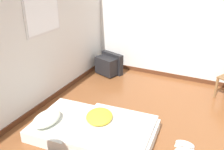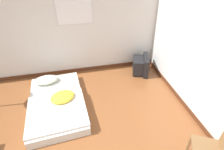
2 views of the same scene
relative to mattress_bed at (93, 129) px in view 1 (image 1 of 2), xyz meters
name	(u,v)px [view 1 (image 1 of 2)]	position (x,y,z in m)	size (l,w,h in m)	color
wall_back	(22,39)	(0.12, 1.27, 1.17)	(7.32, 0.08, 2.60)	silver
mattress_bed	(93,129)	(0.00, 0.00, 0.00)	(1.18, 1.85, 0.32)	silver
crt_tv	(109,65)	(2.12, 0.81, 0.11)	(0.53, 0.62, 0.48)	black
sneaker_pair	(185,148)	(0.25, -1.28, -0.07)	(0.29, 0.29, 0.10)	silver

